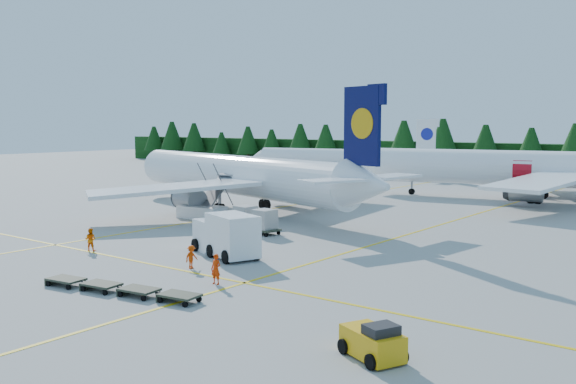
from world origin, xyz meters
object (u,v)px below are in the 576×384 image
Objects in this scene: airliner_red at (518,169)px; service_truck at (225,234)px; airliner_navy at (231,175)px; airstairs at (204,209)px; baggage_tug at (373,342)px.

airliner_red reaches higher than service_truck.
airliner_red reaches higher than airliner_navy.
airstairs is at bearing -130.06° from airliner_red.
service_truck is at bearing -33.51° from airliner_navy.
service_truck is (17.04, -19.18, -2.27)m from airliner_navy.
service_truck is at bearing -106.71° from airliner_red.
baggage_tug is at bearing -25.49° from airliner_navy.
baggage_tug is (19.02, -11.46, -0.84)m from service_truck.
airstairs is 19.24m from service_truck.
airstairs is at bearing 169.03° from baggage_tug.
airstairs is (2.43, -6.68, -2.91)m from airliner_navy.
service_truck is (-5.80, -47.40, -2.35)m from airliner_red.
baggage_tug is at bearing -87.08° from airliner_red.
airliner_navy reaches higher than baggage_tug.
airstairs is at bearing -55.13° from airliner_navy.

